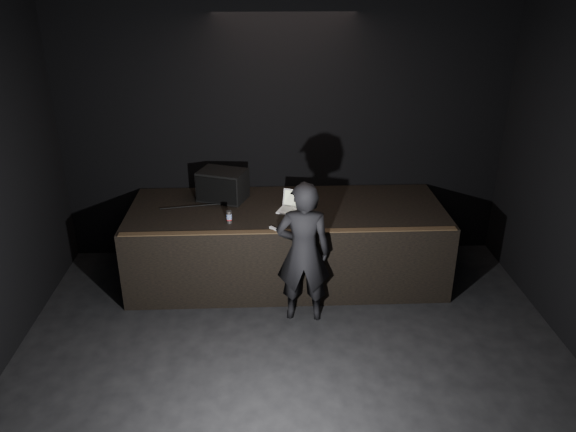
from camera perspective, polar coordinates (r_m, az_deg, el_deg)
The scene contains 11 objects.
ground at distance 5.41m, azimuth 1.13°, elevation -20.77°, with size 7.00×7.00×0.00m, color black.
room_walls at distance 4.24m, azimuth 1.36°, elevation -0.99°, with size 6.10×7.10×3.52m.
stage_riser at distance 7.35m, azimuth -0.12°, elevation -2.72°, with size 4.00×1.50×1.00m, color black.
riser_lip at distance 6.49m, azimuth 0.13°, elevation -1.56°, with size 3.92×0.10×0.01m, color brown.
stage_monitor at distance 7.38m, azimuth -6.67°, elevation 3.13°, with size 0.70×0.60×0.39m.
cable at distance 7.27m, azimuth -9.72°, elevation 0.99°, with size 0.02×0.02×0.81m, color black.
laptop at distance 7.05m, azimuth 0.58°, elevation 1.07°, with size 0.43×0.41×0.23m.
beer_can at distance 6.73m, azimuth -6.00°, elevation -0.09°, with size 0.06×0.06×0.15m.
plastic_cup at distance 6.96m, azimuth 0.74°, elevation 0.73°, with size 0.09×0.09×0.11m, color white.
wii_remote at distance 6.54m, azimuth -1.42°, elevation -1.32°, with size 0.03×0.14×0.03m, color silver.
person at distance 6.36m, azimuth 1.57°, elevation -3.72°, with size 0.62×0.41×1.71m, color black.
Camera 1 is at (-0.26, -3.83, 3.82)m, focal length 35.00 mm.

